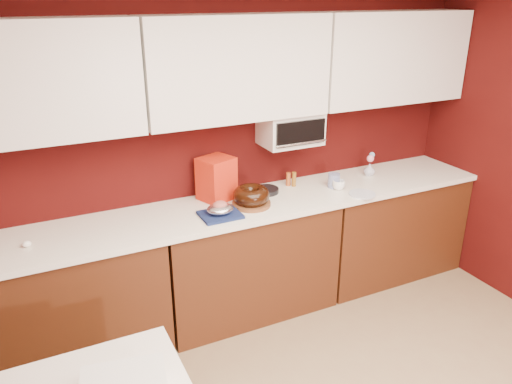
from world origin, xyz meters
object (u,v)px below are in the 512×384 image
at_px(bundt_cake, 251,195).
at_px(flower_vase, 369,169).
at_px(toaster_oven, 290,128).
at_px(foil_ham_nest, 220,209).
at_px(pandoro_box, 216,179).
at_px(blue_jar, 334,181).
at_px(coffee_mug, 339,184).

bearing_deg(bundt_cake, flower_vase, 7.17).
relative_size(toaster_oven, foil_ham_nest, 2.40).
xyz_separation_m(pandoro_box, blue_jar, (0.92, -0.18, -0.10)).
distance_m(toaster_oven, blue_jar, 0.55).
distance_m(bundt_cake, pandoro_box, 0.30).
xyz_separation_m(toaster_oven, blue_jar, (0.31, -0.17, -0.42)).
height_order(bundt_cake, blue_jar, bundt_cake).
relative_size(toaster_oven, coffee_mug, 4.88).
bearing_deg(foil_ham_nest, bundt_cake, 15.19).
relative_size(bundt_cake, coffee_mug, 2.85).
xyz_separation_m(toaster_oven, bundt_cake, (-0.43, -0.22, -0.39)).
relative_size(coffee_mug, flower_vase, 0.82).
xyz_separation_m(toaster_oven, pandoro_box, (-0.61, 0.01, -0.32)).
relative_size(pandoro_box, blue_jar, 2.86).
bearing_deg(blue_jar, pandoro_box, 168.74).
bearing_deg(coffee_mug, bundt_cake, 178.95).
xyz_separation_m(coffee_mug, blue_jar, (-0.00, 0.06, 0.01)).
xyz_separation_m(foil_ham_nest, coffee_mug, (1.02, 0.06, -0.01)).
bearing_deg(bundt_cake, blue_jar, 3.62).
distance_m(coffee_mug, blue_jar, 0.06).
bearing_deg(flower_vase, bundt_cake, -172.83).
height_order(toaster_oven, bundt_cake, toaster_oven).
distance_m(bundt_cake, flower_vase, 1.17).
xyz_separation_m(bundt_cake, blue_jar, (0.74, 0.05, -0.02)).
bearing_deg(bundt_cake, coffee_mug, -1.05).
xyz_separation_m(bundt_cake, flower_vase, (1.17, 0.15, -0.02)).
bearing_deg(toaster_oven, pandoro_box, 178.79).
bearing_deg(toaster_oven, bundt_cake, -153.29).
height_order(foil_ham_nest, coffee_mug, coffee_mug).
relative_size(foil_ham_nest, pandoro_box, 0.59).
distance_m(toaster_oven, bundt_cake, 0.62).
bearing_deg(pandoro_box, coffee_mug, -35.52).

